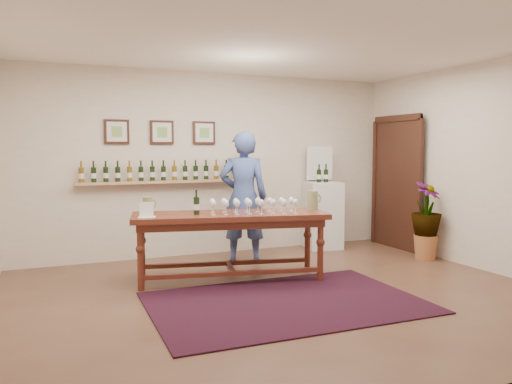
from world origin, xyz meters
name	(u,v)px	position (x,y,z in m)	size (l,w,h in m)	color
ground	(284,295)	(0.00, 0.00, 0.00)	(6.00, 6.00, 0.00)	#523024
room_shell	(351,181)	(2.11, 1.86, 1.12)	(6.00, 6.00, 6.00)	beige
rug	(286,302)	(-0.11, -0.26, 0.01)	(2.85, 1.90, 0.02)	#400B0C
tasting_table	(230,223)	(-0.32, 0.86, 0.72)	(2.49, 1.24, 0.85)	#4E1F13
table_glasses	(254,206)	(-0.05, 0.75, 0.94)	(1.33, 0.31, 0.18)	white
table_bottles	(197,201)	(-0.73, 0.94, 1.00)	(0.29, 0.17, 0.31)	black
pitcher_left	(147,205)	(-1.28, 1.16, 0.95)	(0.13, 0.13, 0.21)	olive
pitcher_right	(313,200)	(0.79, 0.75, 0.97)	(0.16, 0.16, 0.25)	olive
menu_card	(146,209)	(-1.34, 0.90, 0.93)	(0.19, 0.14, 0.18)	silver
display_pedestal	(323,215)	(1.79, 2.18, 0.55)	(0.55, 0.55, 1.09)	silver
pedestal_bottles	(322,173)	(1.76, 2.15, 1.24)	(0.30, 0.08, 0.30)	black
info_sign	(320,163)	(1.81, 2.34, 1.40)	(0.45, 0.02, 0.61)	silver
potted_plant	(426,221)	(2.72, 0.80, 0.59)	(0.70, 0.70, 1.00)	#A46136
person	(243,197)	(0.21, 1.75, 0.94)	(0.69, 0.45, 1.89)	#394D88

